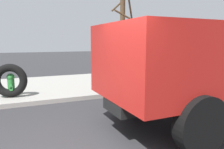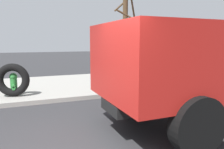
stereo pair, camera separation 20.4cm
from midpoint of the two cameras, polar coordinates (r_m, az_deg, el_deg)
name	(u,v)px [view 1 (the left image)]	position (r m, az deg, el deg)	size (l,w,h in m)	color
sidewalk_curb	(36,88)	(9.98, -19.53, -3.22)	(36.00, 5.00, 0.15)	#99968E
fire_hydrant	(11,84)	(8.38, -25.23, -2.28)	(0.26, 0.59, 0.79)	#2D8438
loose_tire	(10,81)	(8.23, -25.45, -1.41)	(1.13, 1.13, 0.26)	black
bare_tree	(122,27)	(9.77, 2.04, 12.14)	(1.49, 1.56, 5.00)	#4C3823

